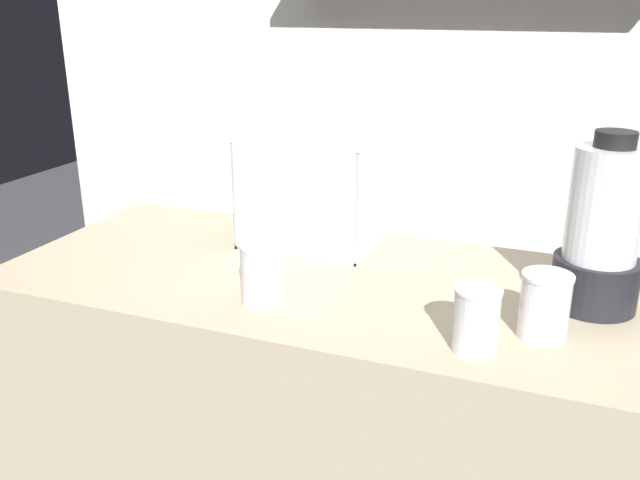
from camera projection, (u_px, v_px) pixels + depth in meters
counter at (320, 446)px, 1.63m from camera, size 1.40×0.64×0.90m
back_wall_unit at (414, 72)px, 2.03m from camera, size 2.60×0.24×2.50m
carrot_display_bin at (311, 211)px, 1.64m from camera, size 0.31×0.21×0.26m
blender_pitcher at (601, 235)px, 1.28m from camera, size 0.16×0.16×0.35m
juice_cup_beet_far_left at (263, 277)px, 1.33m from camera, size 0.09×0.09×0.12m
juice_cup_beet_left at (476, 323)px, 1.15m from camera, size 0.08×0.08×0.11m
juice_cup_carrot_middle at (544, 310)px, 1.19m from camera, size 0.09×0.09×0.12m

